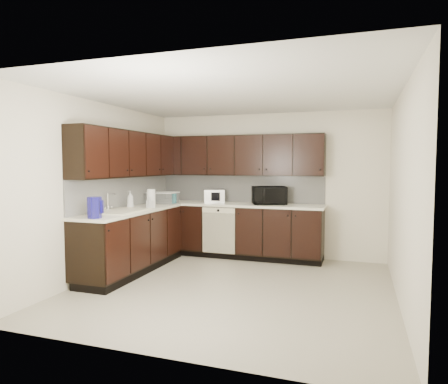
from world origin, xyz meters
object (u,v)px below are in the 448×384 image
(toaster_oven, at_px, (215,196))
(storage_bin, at_px, (162,198))
(sink, at_px, (121,216))
(blue_pitcher, at_px, (95,208))
(microwave, at_px, (269,195))

(toaster_oven, relative_size, storage_bin, 0.75)
(sink, xyz_separation_m, blue_pitcher, (0.07, -0.69, 0.19))
(storage_bin, xyz_separation_m, blue_pitcher, (0.09, -2.00, 0.04))
(toaster_oven, bearing_deg, storage_bin, -167.15)
(microwave, height_order, blue_pitcher, microwave)
(toaster_oven, height_order, blue_pitcher, blue_pitcher)
(microwave, xyz_separation_m, storage_bin, (-1.80, -0.40, -0.06))
(sink, distance_m, toaster_oven, 1.95)
(microwave, xyz_separation_m, blue_pitcher, (-1.71, -2.40, -0.02))
(sink, relative_size, microwave, 1.50)
(sink, bearing_deg, blue_pitcher, -83.82)
(microwave, distance_m, blue_pitcher, 2.95)
(sink, bearing_deg, microwave, 43.89)
(sink, xyz_separation_m, storage_bin, (-0.01, 1.31, 0.15))
(blue_pitcher, bearing_deg, toaster_oven, 96.82)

